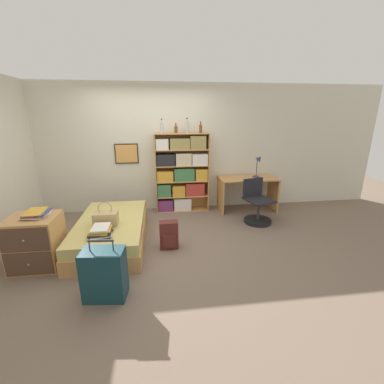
{
  "coord_description": "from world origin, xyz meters",
  "views": [
    {
      "loc": [
        0.14,
        -3.87,
        1.99
      ],
      "look_at": [
        0.67,
        0.18,
        0.75
      ],
      "focal_mm": 24.0,
      "sensor_mm": 36.0,
      "label": 1
    }
  ],
  "objects_px": {
    "bottle_blue": "(201,129)",
    "desk": "(247,187)",
    "backpack": "(169,235)",
    "bed": "(112,231)",
    "magazine_pile_on_dresser": "(36,213)",
    "bottle_clear": "(187,127)",
    "suitcase": "(104,274)",
    "handbag": "(106,218)",
    "book_stack_on_bed": "(101,231)",
    "dresser": "(36,242)",
    "desk_chair": "(257,209)",
    "desk_lamp": "(259,162)",
    "bottle_brown": "(176,129)",
    "bottle_green": "(162,128)",
    "bookcase": "(181,173)"
  },
  "relations": [
    {
      "from": "desk",
      "to": "desk_chair",
      "type": "xyz_separation_m",
      "value": [
        -0.03,
        -0.66,
        -0.25
      ]
    },
    {
      "from": "bottle_clear",
      "to": "desk_lamp",
      "type": "relative_size",
      "value": 0.61
    },
    {
      "from": "handbag",
      "to": "bottle_brown",
      "type": "relative_size",
      "value": 1.94
    },
    {
      "from": "desk_lamp",
      "to": "handbag",
      "type": "bearing_deg",
      "value": -153.84
    },
    {
      "from": "bookcase",
      "to": "bottle_brown",
      "type": "bearing_deg",
      "value": 169.0
    },
    {
      "from": "bed",
      "to": "bottle_clear",
      "type": "bearing_deg",
      "value": 43.96
    },
    {
      "from": "desk_chair",
      "to": "bottle_clear",
      "type": "bearing_deg",
      "value": 146.34
    },
    {
      "from": "magazine_pile_on_dresser",
      "to": "desk_chair",
      "type": "xyz_separation_m",
      "value": [
        3.45,
        1.01,
        -0.49
      ]
    },
    {
      "from": "magazine_pile_on_dresser",
      "to": "bottle_clear",
      "type": "height_order",
      "value": "bottle_clear"
    },
    {
      "from": "handbag",
      "to": "desk_lamp",
      "type": "distance_m",
      "value": 3.27
    },
    {
      "from": "suitcase",
      "to": "bookcase",
      "type": "xyz_separation_m",
      "value": [
        1.1,
        2.64,
        0.52
      ]
    },
    {
      "from": "book_stack_on_bed",
      "to": "bottle_brown",
      "type": "bearing_deg",
      "value": 57.46
    },
    {
      "from": "handbag",
      "to": "desk_chair",
      "type": "bearing_deg",
      "value": 15.16
    },
    {
      "from": "bookcase",
      "to": "bottle_green",
      "type": "xyz_separation_m",
      "value": [
        -0.37,
        -0.01,
        0.92
      ]
    },
    {
      "from": "bottle_blue",
      "to": "desk",
      "type": "bearing_deg",
      "value": -7.57
    },
    {
      "from": "dresser",
      "to": "bottle_brown",
      "type": "relative_size",
      "value": 3.71
    },
    {
      "from": "dresser",
      "to": "backpack",
      "type": "bearing_deg",
      "value": 8.25
    },
    {
      "from": "bottle_blue",
      "to": "bottle_brown",
      "type": "bearing_deg",
      "value": 176.6
    },
    {
      "from": "handbag",
      "to": "suitcase",
      "type": "height_order",
      "value": "handbag"
    },
    {
      "from": "book_stack_on_bed",
      "to": "magazine_pile_on_dresser",
      "type": "bearing_deg",
      "value": 178.16
    },
    {
      "from": "suitcase",
      "to": "magazine_pile_on_dresser",
      "type": "distance_m",
      "value": 1.36
    },
    {
      "from": "bookcase",
      "to": "bottle_green",
      "type": "height_order",
      "value": "bottle_green"
    },
    {
      "from": "book_stack_on_bed",
      "to": "desk_chair",
      "type": "relative_size",
      "value": 0.45
    },
    {
      "from": "backpack",
      "to": "bookcase",
      "type": "bearing_deg",
      "value": 78.03
    },
    {
      "from": "handbag",
      "to": "book_stack_on_bed",
      "type": "height_order",
      "value": "handbag"
    },
    {
      "from": "suitcase",
      "to": "dresser",
      "type": "xyz_separation_m",
      "value": [
        -1.03,
        0.77,
        0.06
      ]
    },
    {
      "from": "bed",
      "to": "suitcase",
      "type": "relative_size",
      "value": 2.54
    },
    {
      "from": "dresser",
      "to": "desk_lamp",
      "type": "relative_size",
      "value": 1.48
    },
    {
      "from": "bed",
      "to": "dresser",
      "type": "relative_size",
      "value": 2.57
    },
    {
      "from": "suitcase",
      "to": "bottle_blue",
      "type": "height_order",
      "value": "bottle_blue"
    },
    {
      "from": "bottle_clear",
      "to": "bottle_blue",
      "type": "height_order",
      "value": "bottle_clear"
    },
    {
      "from": "suitcase",
      "to": "desk_lamp",
      "type": "distance_m",
      "value": 3.8
    },
    {
      "from": "bottle_blue",
      "to": "backpack",
      "type": "height_order",
      "value": "bottle_blue"
    },
    {
      "from": "bed",
      "to": "bookcase",
      "type": "distance_m",
      "value": 1.91
    },
    {
      "from": "desk",
      "to": "handbag",
      "type": "bearing_deg",
      "value": -152.68
    },
    {
      "from": "bottle_clear",
      "to": "bottle_blue",
      "type": "xyz_separation_m",
      "value": [
        0.27,
        -0.03,
        -0.03
      ]
    },
    {
      "from": "book_stack_on_bed",
      "to": "bookcase",
      "type": "bearing_deg",
      "value": 55.24
    },
    {
      "from": "handbag",
      "to": "bookcase",
      "type": "relative_size",
      "value": 0.23
    },
    {
      "from": "desk_lamp",
      "to": "bottle_green",
      "type": "bearing_deg",
      "value": 177.44
    },
    {
      "from": "suitcase",
      "to": "desk_chair",
      "type": "bearing_deg",
      "value": 36.57
    },
    {
      "from": "suitcase",
      "to": "backpack",
      "type": "relative_size",
      "value": 1.65
    },
    {
      "from": "bed",
      "to": "desk_lamp",
      "type": "height_order",
      "value": "desk_lamp"
    },
    {
      "from": "book_stack_on_bed",
      "to": "magazine_pile_on_dresser",
      "type": "distance_m",
      "value": 0.85
    },
    {
      "from": "bed",
      "to": "bottle_clear",
      "type": "xyz_separation_m",
      "value": [
        1.38,
        1.33,
        1.55
      ]
    },
    {
      "from": "magazine_pile_on_dresser",
      "to": "desk_lamp",
      "type": "relative_size",
      "value": 0.82
    },
    {
      "from": "suitcase",
      "to": "desk",
      "type": "height_order",
      "value": "suitcase"
    },
    {
      "from": "bottle_brown",
      "to": "desk_chair",
      "type": "height_order",
      "value": "bottle_brown"
    },
    {
      "from": "book_stack_on_bed",
      "to": "desk",
      "type": "xyz_separation_m",
      "value": [
        2.68,
        1.7,
        0.05
      ]
    },
    {
      "from": "backpack",
      "to": "bed",
      "type": "bearing_deg",
      "value": 161.59
    },
    {
      "from": "bottle_clear",
      "to": "backpack",
      "type": "relative_size",
      "value": 0.67
    }
  ]
}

